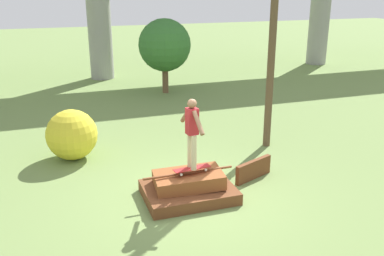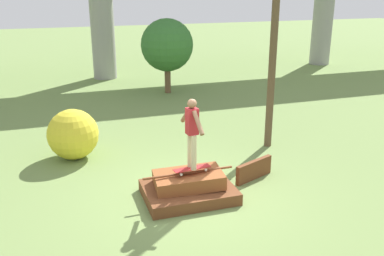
# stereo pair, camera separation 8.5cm
# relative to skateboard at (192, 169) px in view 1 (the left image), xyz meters

# --- Properties ---
(ground_plane) EXTENTS (80.00, 80.00, 0.00)m
(ground_plane) POSITION_rel_skateboard_xyz_m (-0.07, 0.03, -0.68)
(ground_plane) COLOR olive
(scrap_pile) EXTENTS (1.96, 1.41, 0.60)m
(scrap_pile) POSITION_rel_skateboard_xyz_m (-0.06, 0.04, -0.45)
(scrap_pile) COLOR brown
(scrap_pile) RESTS_ON ground_plane
(scrap_plank_loose) EXTENTS (1.08, 0.53, 0.45)m
(scrap_plank_loose) POSITION_rel_skateboard_xyz_m (1.66, 0.42, -0.45)
(scrap_plank_loose) COLOR brown
(scrap_plank_loose) RESTS_ON ground_plane
(skateboard) EXTENTS (0.82, 0.27, 0.09)m
(skateboard) POSITION_rel_skateboard_xyz_m (0.00, 0.00, 0.00)
(skateboard) COLOR maroon
(skateboard) RESTS_ON scrap_pile
(skater) EXTENTS (0.24, 1.04, 1.49)m
(skater) POSITION_rel_skateboard_xyz_m (0.00, -0.00, 0.86)
(skater) COLOR #C6B78E
(skater) RESTS_ON skateboard
(utility_pole) EXTENTS (1.30, 0.20, 7.33)m
(utility_pole) POSITION_rel_skateboard_xyz_m (3.01, 2.26, 3.11)
(utility_pole) COLOR brown
(utility_pole) RESTS_ON ground_plane
(tree_behind_left) EXTENTS (2.14, 2.14, 3.05)m
(tree_behind_left) POSITION_rel_skateboard_xyz_m (2.01, 9.17, 1.30)
(tree_behind_left) COLOR brown
(tree_behind_left) RESTS_ON ground_plane
(bush_yellow_flowering) EXTENTS (1.31, 1.31, 1.31)m
(bush_yellow_flowering) POSITION_rel_skateboard_xyz_m (-2.21, 3.06, -0.02)
(bush_yellow_flowering) COLOR gold
(bush_yellow_flowering) RESTS_ON ground_plane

